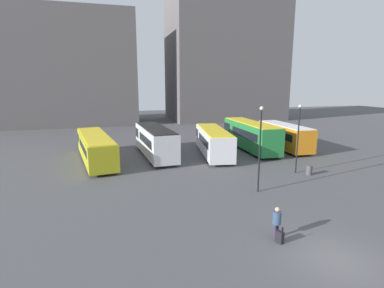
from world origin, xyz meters
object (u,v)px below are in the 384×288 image
Objects in this scene: trash_bin at (309,170)px; bus_1 at (155,141)px; traveler at (277,220)px; bus_0 at (95,147)px; bus_4 at (284,136)px; bus_2 at (213,141)px; suitcase at (280,237)px; bus_3 at (250,135)px; lamp_post_0 at (298,134)px; lamp_post_1 at (260,143)px.

bus_1 is at bearing 138.65° from trash_bin.
trash_bin is (8.64, 8.91, -0.57)m from traveler.
bus_0 reaches higher than traveler.
trash_bin is at bearing 161.12° from bus_4.
suitcase is (-3.19, -18.70, -1.28)m from bus_2.
bus_3 reaches higher than trash_bin.
bus_4 is 1.52× the size of lamp_post_0.
bus_1 is 15.85m from trash_bin.
bus_0 reaches higher than trash_bin.
traveler is at bearing -134.11° from trash_bin.
bus_4 is (15.73, -0.33, -0.11)m from bus_1.
bus_0 is 20.69m from trash_bin.
bus_2 reaches higher than traveler.
bus_0 is 17.36m from lamp_post_1.
traveler is at bearing -28.94° from suitcase.
lamp_post_0 is (7.97, 10.25, 3.23)m from suitcase.
traveler is (3.22, -19.35, -0.75)m from bus_1.
lamp_post_0 reaches higher than bus_0.
traveler is at bearing 159.04° from bus_3.
lamp_post_0 reaches higher than bus_1.
bus_3 is at bearing -39.67° from suitcase.
suitcase is at bearing 179.49° from bus_2.
bus_1 is at bearing -7.61° from traveler.
bus_2 is 12.37× the size of trash_bin.
bus_1 is 11.87× the size of suitcase.
trash_bin is (8.75, 9.42, 0.11)m from suitcase.
bus_2 is at bearing 120.91° from trash_bin.
bus_2 is 1.74× the size of lamp_post_0.
bus_4 is at bearing -98.49° from bus_0.
bus_1 is at bearing 94.03° from bus_3.
lamp_post_1 is (5.57, -12.99, 1.90)m from bus_1.
lamp_post_1 reaches higher than lamp_post_0.
bus_3 is at bearing 87.31° from lamp_post_0.
bus_1 reaches higher than bus_4.
traveler is 0.28× the size of lamp_post_0.
bus_4 is (9.42, 0.82, 0.04)m from bus_2.
bus_2 is 18.47m from traveler.
lamp_post_0 is (7.87, 9.75, 2.55)m from traveler.
bus_1 is 14.26m from lamp_post_1.
bus_3 is 1.79× the size of lamp_post_1.
suitcase reaches higher than trash_bin.
bus_4 is 5.51× the size of traveler.
bus_0 is at bearing 95.76° from bus_2.
bus_1 is at bearing 88.80° from bus_2.
traveler reaches higher than suitcase.
bus_1 is 11.57m from bus_3.
bus_3 reaches higher than bus_1.
bus_2 is at bearing 97.04° from bus_4.
traveler is 12.78m from lamp_post_0.
bus_1 reaches higher than traveler.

